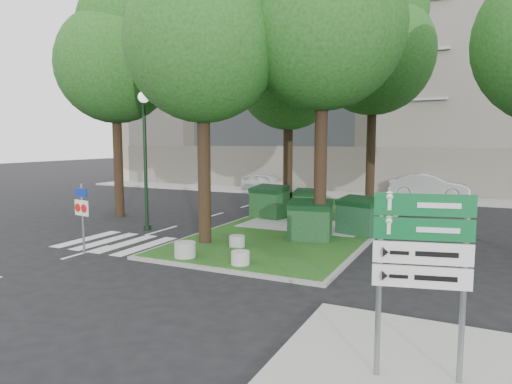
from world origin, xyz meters
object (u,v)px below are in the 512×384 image
Objects in this scene: tree_median_near_left at (206,29)px; bollard_right at (240,258)px; dumpster_c at (310,221)px; directional_sign at (422,257)px; tree_median_mid at (291,66)px; dumpster_a at (269,202)px; dumpster_d at (359,216)px; bollard_mid at (237,241)px; litter_bin at (374,201)px; tree_median_near_right at (326,10)px; tree_street_left at (117,54)px; car_silver at (429,186)px; tree_median_far at (376,42)px; car_white at (267,183)px; bollard_left at (185,250)px; traffic_sign_pole at (82,209)px; street_lamp at (145,144)px; dumpster_b at (309,204)px.

tree_median_near_left reaches higher than bollard_right.
dumpster_c is 9.65m from directional_sign.
tree_median_mid is 3.60× the size of directional_sign.
dumpster_a is 4.92m from dumpster_d.
bollard_mid is 10.85m from litter_bin.
bollard_right is at bearing -105.96° from tree_median_near_right.
car_silver is at bearing 46.47° from tree_street_left.
dumpster_c is at bearing 32.40° from tree_median_near_left.
tree_median_far is 3.11× the size of car_white.
bollard_right is (-2.07, -5.74, -0.49)m from dumpster_d.
litter_bin is 10.26m from car_white.
tree_median_near_left reaches higher than dumpster_a.
tree_median_near_right is 2.99× the size of car_white.
dumpster_d is at bearing 0.90° from tree_street_left.
dumpster_c is 2.63× the size of bollard_left.
traffic_sign_pole is at bearing -170.54° from car_white.
bollard_mid is at bearing -16.62° from street_lamp.
dumpster_b is at bearing 43.10° from dumpster_a.
bollard_right is (-1.36, -11.56, -8.01)m from tree_median_far.
directional_sign is (7.62, -6.48, -5.35)m from tree_median_near_left.
dumpster_c is at bearing -75.89° from dumpster_b.
tree_median_mid reaches higher than car_silver.
tree_street_left is 2.32× the size of car_silver.
litter_bin is at bearing -119.66° from car_white.
directional_sign is (7.17, -4.42, 1.62)m from bollard_left.
tree_median_near_right is at bearing 5.58° from street_lamp.
bollard_mid is at bearing 120.49° from bollard_right.
traffic_sign_pole is (-4.26, -2.53, 1.15)m from bollard_mid.
dumpster_b is at bearing 83.26° from bollard_left.
bollard_left is at bearing 163.38° from car_silver.
dumpster_b is 0.26× the size of street_lamp.
street_lamp is 4.55m from traffic_sign_pole.
street_lamp is at bearing 131.70° from directional_sign.
car_white is (-8.57, 5.64, 0.16)m from litter_bin.
street_lamp reaches higher than traffic_sign_pole.
directional_sign is (10.65, -3.77, 0.51)m from traffic_sign_pole.
tree_median_near_right is 21.65× the size of bollard_right.
dumpster_d is at bearing -83.46° from litter_bin.
tree_median_far is at bearing 70.82° from traffic_sign_pole.
bollard_right is 0.10× the size of street_lamp.
tree_median_far is at bearing 68.72° from tree_median_near_left.
dumpster_b is at bearing 1.48° from tree_median_mid.
tree_median_mid is at bearing -128.91° from litter_bin.
bollard_right is at bearing 16.62° from traffic_sign_pole.
tree_median_mid is at bearing -146.66° from car_white.
tree_median_near_left reaches higher than street_lamp.
car_white is at bearing 107.09° from tree_median_near_left.
dumpster_d is 0.32× the size of street_lamp.
traffic_sign_pole is at bearing -80.32° from street_lamp.
tree_street_left is 6.11× the size of dumpster_a.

